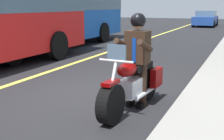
% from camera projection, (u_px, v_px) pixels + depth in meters
% --- Properties ---
extents(ground_plane, '(80.00, 80.00, 0.00)m').
position_uv_depth(ground_plane, '(84.00, 94.00, 6.57)').
color(ground_plane, black).
extents(lane_center_stripe, '(60.00, 0.16, 0.01)m').
position_uv_depth(lane_center_stripe, '(11.00, 84.00, 7.35)').
color(lane_center_stripe, '#E5DB4C').
rests_on(lane_center_stripe, ground_plane).
extents(motorcycle_main, '(2.22, 0.69, 1.26)m').
position_uv_depth(motorcycle_main, '(133.00, 85.00, 5.55)').
color(motorcycle_main, black).
rests_on(motorcycle_main, ground_plane).
extents(rider_main, '(0.65, 0.58, 1.74)m').
position_uv_depth(rider_main, '(137.00, 52.00, 5.59)').
color(rider_main, black).
rests_on(rider_main, ground_plane).
extents(bus_far, '(11.05, 2.70, 3.30)m').
position_uv_depth(bus_far, '(45.00, 5.00, 12.98)').
color(bus_far, blue).
rests_on(bus_far, ground_plane).
extents(car_dark, '(4.60, 1.92, 1.40)m').
position_uv_depth(car_dark, '(206.00, 19.00, 27.58)').
color(car_dark, navy).
rests_on(car_dark, ground_plane).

